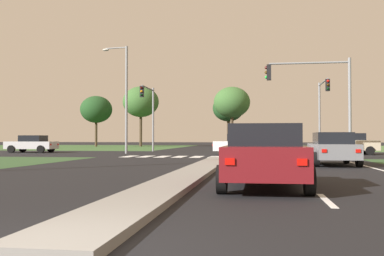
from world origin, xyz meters
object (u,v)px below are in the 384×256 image
Objects in this scene: treeline_third at (232,102)px; treeline_fourth at (228,108)px; traffic_signal_far_right at (322,103)px; traffic_signal_near_right at (319,89)px; street_lamp_second at (124,93)px; car_white_second at (243,144)px; pedestrian_at_median at (236,139)px; car_maroon_third at (264,156)px; traffic_signal_far_left at (149,107)px; treeline_near at (96,110)px; car_red_fourth at (264,148)px; car_silver_sixth at (32,144)px; treeline_second at (141,102)px; car_grey_fifth at (332,148)px; car_beige_near at (349,144)px.

treeline_third is 1.08× the size of treeline_fourth.
traffic_signal_far_right reaches higher than traffic_signal_near_right.
street_lamp_second is 33.73m from treeline_fourth.
treeline_third is at bearing -175.15° from car_white_second.
pedestrian_at_median is at bearing -85.44° from treeline_third.
street_lamp_second is at bearing 114.88° from car_maroon_third.
traffic_signal_far_right reaches higher than car_maroon_third.
treeline_fourth is (5.32, 28.27, 1.69)m from traffic_signal_far_left.
treeline_third reaches higher than car_white_second.
pedestrian_at_median is (-2.21, 31.67, 0.36)m from car_maroon_third.
traffic_signal_far_right is at bearing -38.86° from treeline_near.
car_red_fourth is 0.52× the size of street_lamp_second.
car_red_fourth is 24.46m from car_silver_sixth.
street_lamp_second is at bearing 128.11° from car_red_fourth.
treeline_second reaches higher than treeline_third.
car_grey_fifth is 0.51× the size of street_lamp_second.
treeline_third is (19.90, 0.07, 0.81)m from treeline_near.
traffic_signal_near_right is at bearing 45.74° from car_white_second.
traffic_signal_near_right is at bearing -41.00° from traffic_signal_far_left.
car_white_second is 10.74m from pedestrian_at_median.
traffic_signal_far_left is (-16.54, 4.35, 3.27)m from car_beige_near.
car_red_fourth is 0.72× the size of traffic_signal_far_right.
traffic_signal_far_right is at bearing -70.87° from treeline_fourth.
treeline_third reaches higher than car_silver_sixth.
car_maroon_third is 28.54m from traffic_signal_far_right.
traffic_signal_far_right is 11.57m from traffic_signal_near_right.
car_red_fourth is at bearing -127.71° from car_silver_sixth.
car_white_second is 1.01× the size of car_maroon_third.
traffic_signal_far_right is (6.49, 6.85, 3.48)m from car_white_second.
treeline_fourth is at bearing 15.15° from treeline_near.
treeline_third is (6.15, 23.17, 2.17)m from traffic_signal_far_left.
treeline_second reaches higher than street_lamp_second.
pedestrian_at_median is (-5.71, 15.27, -3.01)m from traffic_signal_near_right.
car_red_fourth is at bearing -105.65° from traffic_signal_far_right.
pedestrian_at_median is 25.20m from treeline_fourth.
car_silver_sixth is 0.70× the size of traffic_signal_far_left.
street_lamp_second reaches higher than traffic_signal_far_right.
treeline_near reaches higher than car_beige_near.
traffic_signal_near_right is (0.29, 6.55, 3.40)m from car_grey_fifth.
treeline_second reaches higher than car_white_second.
car_grey_fifth is 49.51m from treeline_near.
treeline_second is at bearing -113.12° from pedestrian_at_median.
car_white_second is at bearing 135.74° from traffic_signal_near_right.
traffic_signal_far_right is at bearing -47.85° from treeline_second.
treeline_near reaches higher than car_grey_fifth.
pedestrian_at_median is 0.21× the size of treeline_fourth.
traffic_signal_far_right reaches higher than car_white_second.
car_grey_fifth is at bearing -80.46° from treeline_fourth.
traffic_signal_near_right is (-1.79, -11.43, -0.09)m from traffic_signal_far_right.
treeline_third reaches higher than car_maroon_third.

